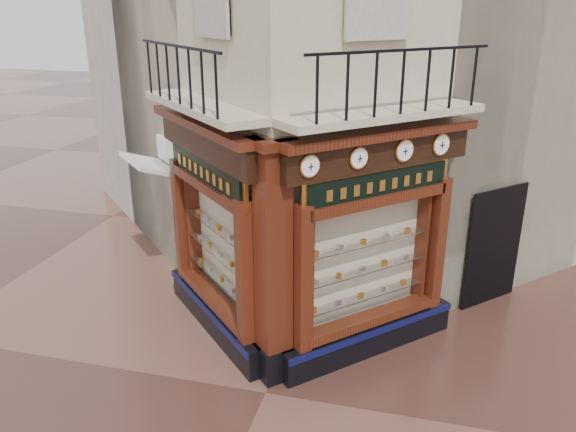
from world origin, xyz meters
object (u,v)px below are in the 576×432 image
(corner_pilaster, at_px, (273,268))
(clock_d, at_px, (441,145))
(awning, at_px, (160,279))
(signboard_right, at_px, (380,184))
(clock_c, at_px, (404,151))
(clock_a, at_px, (310,166))
(signboard_left, at_px, (205,172))
(clock_b, at_px, (358,158))

(corner_pilaster, distance_m, clock_d, 3.37)
(awning, bearing_deg, signboard_right, -153.93)
(clock_d, relative_size, signboard_right, 0.17)
(clock_c, bearing_deg, clock_a, 180.00)
(signboard_left, bearing_deg, corner_pilaster, -169.75)
(signboard_right, bearing_deg, signboard_left, 135.00)
(awning, relative_size, signboard_right, 0.72)
(clock_a, height_order, clock_b, same)
(clock_d, relative_size, awning, 0.24)
(clock_b, distance_m, awning, 6.19)
(awning, distance_m, signboard_left, 4.01)
(corner_pilaster, xyz_separation_m, clock_a, (0.56, -0.04, 1.67))
(clock_a, xyz_separation_m, signboard_left, (-2.02, 1.06, -0.52))
(clock_a, relative_size, awning, 0.22)
(clock_c, distance_m, awning, 6.49)
(clock_b, distance_m, clock_c, 0.89)
(corner_pilaster, relative_size, signboard_left, 1.82)
(clock_d, xyz_separation_m, signboard_right, (-0.88, -0.73, -0.52))
(clock_c, height_order, awning, clock_c)
(clock_a, distance_m, clock_c, 1.74)
(clock_c, bearing_deg, clock_d, 0.00)
(clock_b, xyz_separation_m, awning, (-4.55, 2.11, -3.62))
(awning, height_order, signboard_right, signboard_right)
(corner_pilaster, bearing_deg, clock_a, -49.46)
(corner_pilaster, height_order, awning, corner_pilaster)
(clock_a, distance_m, clock_b, 0.86)
(clock_d, distance_m, signboard_right, 1.26)
(clock_b, height_order, signboard_left, clock_b)
(clock_b, bearing_deg, corner_pilaster, 160.77)
(clock_b, distance_m, clock_d, 1.67)
(clock_c, relative_size, awning, 0.24)
(clock_b, xyz_separation_m, signboard_right, (0.29, 0.45, -0.52))
(corner_pilaster, relative_size, clock_a, 11.97)
(clock_b, xyz_separation_m, signboard_left, (-2.63, 0.45, -0.52))
(clock_d, distance_m, awning, 6.84)
(corner_pilaster, bearing_deg, clock_b, -19.23)
(clock_b, distance_m, signboard_right, 0.75)
(clock_a, height_order, awning, clock_a)
(clock_c, xyz_separation_m, awning, (-5.18, 1.49, -3.62))
(clock_d, bearing_deg, clock_c, -180.00)
(clock_a, distance_m, awning, 6.00)
(clock_c, xyz_separation_m, signboard_right, (-0.33, -0.18, -0.52))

